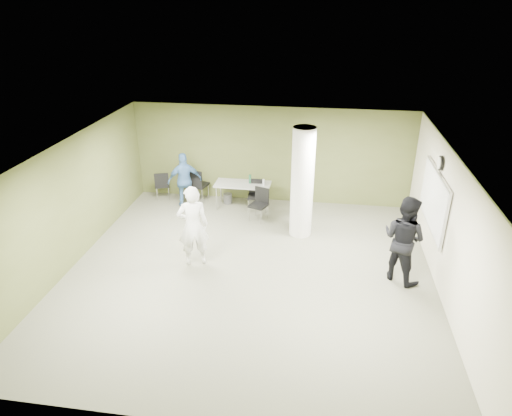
% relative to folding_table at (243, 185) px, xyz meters
% --- Properties ---
extents(floor, '(8.00, 8.00, 0.00)m').
position_rel_folding_table_xyz_m(floor, '(0.71, -3.33, -0.69)').
color(floor, '#5C5A48').
rests_on(floor, ground).
extents(ceiling, '(8.00, 8.00, 0.00)m').
position_rel_folding_table_xyz_m(ceiling, '(0.71, -3.33, 2.11)').
color(ceiling, white).
rests_on(ceiling, wall_back).
extents(wall_back, '(8.00, 2.80, 0.02)m').
position_rel_folding_table_xyz_m(wall_back, '(0.71, 0.67, 0.71)').
color(wall_back, '#4C5327').
rests_on(wall_back, floor).
extents(wall_left, '(0.02, 8.00, 2.80)m').
position_rel_folding_table_xyz_m(wall_left, '(-3.29, -3.33, 0.71)').
color(wall_left, '#4C5327').
rests_on(wall_left, floor).
extents(wall_right_cream, '(0.02, 8.00, 2.80)m').
position_rel_folding_table_xyz_m(wall_right_cream, '(4.71, -3.33, 0.71)').
color(wall_right_cream, beige).
rests_on(wall_right_cream, floor).
extents(column, '(0.56, 0.56, 2.80)m').
position_rel_folding_table_xyz_m(column, '(1.71, -1.33, 0.71)').
color(column, silver).
rests_on(column, floor).
extents(whiteboard, '(0.05, 2.30, 1.30)m').
position_rel_folding_table_xyz_m(whiteboard, '(4.64, -2.13, 0.81)').
color(whiteboard, silver).
rests_on(whiteboard, wall_right_cream).
extents(wall_clock, '(0.06, 0.32, 0.32)m').
position_rel_folding_table_xyz_m(wall_clock, '(4.64, -2.13, 1.66)').
color(wall_clock, black).
rests_on(wall_clock, wall_right_cream).
extents(folding_table, '(1.57, 0.69, 0.99)m').
position_rel_folding_table_xyz_m(folding_table, '(0.00, 0.00, 0.00)').
color(folding_table, gray).
rests_on(folding_table, floor).
extents(wastebasket, '(0.25, 0.25, 0.29)m').
position_rel_folding_table_xyz_m(wastebasket, '(-0.51, 0.24, -0.55)').
color(wastebasket, '#4C4C4C').
rests_on(wastebasket, floor).
extents(chair_back_left, '(0.54, 0.54, 0.86)m').
position_rel_folding_table_xyz_m(chair_back_left, '(-2.49, 0.25, -0.19)').
color(chair_back_left, black).
rests_on(chair_back_left, floor).
extents(chair_back_right, '(0.60, 0.60, 1.01)m').
position_rel_folding_table_xyz_m(chair_back_right, '(-1.41, 0.23, -0.10)').
color(chair_back_right, black).
rests_on(chair_back_right, floor).
extents(chair_table_left, '(0.57, 0.57, 0.88)m').
position_rel_folding_table_xyz_m(chair_table_left, '(0.57, -0.64, -0.18)').
color(chair_table_left, black).
rests_on(chair_table_left, floor).
extents(chair_table_right, '(0.46, 0.46, 0.88)m').
position_rel_folding_table_xyz_m(chair_table_right, '(0.38, -0.05, -0.18)').
color(chair_table_right, black).
rests_on(chair_table_right, floor).
extents(woman_white, '(0.80, 0.66, 1.90)m').
position_rel_folding_table_xyz_m(woman_white, '(-0.58, -3.11, 0.25)').
color(woman_white, silver).
rests_on(woman_white, floor).
extents(man_black, '(1.19, 1.16, 1.93)m').
position_rel_folding_table_xyz_m(man_black, '(3.94, -3.06, 0.27)').
color(man_black, black).
rests_on(man_black, floor).
extents(man_blue, '(1.03, 0.75, 1.62)m').
position_rel_folding_table_xyz_m(man_blue, '(-1.64, -0.20, 0.12)').
color(man_blue, '#3C6495').
rests_on(man_blue, floor).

